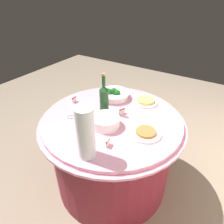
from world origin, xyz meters
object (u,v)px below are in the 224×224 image
Objects in this scene: food_plate_noodles at (145,101)px; plate_stack at (105,121)px; decorative_fruit_vase at (86,136)px; label_placard_mid at (108,142)px; label_placard_front at (74,99)px; broccoli_bowl at (114,94)px; wine_bottle at (104,98)px; label_placard_rear at (122,111)px; serving_tongs at (77,116)px; food_plate_peanuts at (146,133)px.

plate_stack is at bearing -12.02° from food_plate_noodles.
decorative_fruit_vase reaches higher than plate_stack.
plate_stack is 3.82× the size of label_placard_mid.
broccoli_bowl is at bearing 133.89° from label_placard_front.
wine_bottle reaches higher than label_placard_rear.
serving_tongs is at bearing -36.35° from food_plate_noodles.
label_placard_front is at bearing -119.26° from label_placard_mid.
food_plate_peanuts is at bearing 103.84° from plate_stack.
label_placard_mid is (0.16, 0.40, 0.03)m from serving_tongs.
label_placard_front is 1.00× the size of label_placard_mid.
wine_bottle is at bearing -142.99° from plate_stack.
decorative_fruit_vase is 1.55× the size of food_plate_peanuts.
label_placard_rear reaches higher than serving_tongs.
label_placard_mid reaches higher than food_plate_noodles.
plate_stack is 1.42× the size of serving_tongs.
food_plate_peanuts is (-0.09, 0.56, 0.01)m from serving_tongs.
food_plate_peanuts is at bearing 78.52° from wine_bottle.
broccoli_bowl is at bearing -73.33° from food_plate_noodles.
food_plate_noodles is at bearing 121.70° from label_placard_front.
decorative_fruit_vase is 6.18× the size of label_placard_mid.
label_placard_rear is (-0.23, 0.28, 0.03)m from serving_tongs.
plate_stack reaches higher than food_plate_noodles.
plate_stack is at bearing 71.39° from label_placard_front.
wine_bottle is 0.43m from food_plate_peanuts.
wine_bottle reaches higher than label_placard_mid.
label_placard_mid is (0.65, 0.03, 0.02)m from food_plate_noodles.
label_placard_rear is (0.27, -0.08, 0.02)m from food_plate_noodles.
broccoli_bowl reaches higher than food_plate_noodles.
label_placard_front is (-0.15, -0.44, -0.01)m from plate_stack.
label_placard_mid is at bearing 60.74° from label_placard_front.
decorative_fruit_vase is at bearing -2.01° from food_plate_noodles.
broccoli_bowl is 1.27× the size of food_plate_peanuts.
plate_stack is 0.62× the size of decorative_fruit_vase.
decorative_fruit_vase reaches higher than label_placard_rear.
wine_bottle is at bearing 14.27° from broccoli_bowl.
serving_tongs is 0.56m from food_plate_peanuts.
food_plate_peanuts is at bearing 84.11° from label_placard_front.
label_placard_mid is (0.33, 0.25, -0.10)m from wine_bottle.
label_placard_front is (-0.46, -0.51, -0.12)m from decorative_fruit_vase.
label_placard_front is 0.65m from label_placard_mid.
food_plate_peanuts is (0.41, 0.19, -0.00)m from food_plate_noodles.
broccoli_bowl is 0.57m from food_plate_peanuts.
food_plate_peanuts is at bearing 55.42° from broccoli_bowl.
decorative_fruit_vase is 2.30× the size of serving_tongs.
food_plate_noodles is 0.28m from label_placard_rear.
plate_stack is at bearing -142.09° from label_placard_mid.
label_placard_mid is (-0.14, 0.06, -0.12)m from decorative_fruit_vase.
broccoli_bowl is at bearing -160.27° from decorative_fruit_vase.
plate_stack reaches higher than label_placard_mid.
label_placard_rear is (0.19, 0.20, -0.01)m from broccoli_bowl.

